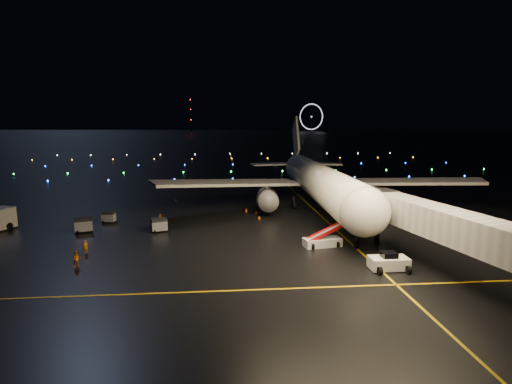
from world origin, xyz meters
The scene contains 20 objects.
ground centered at (0.00, 300.00, 0.00)m, with size 2000.00×2000.00×0.00m, color black.
lane_centre centered at (12.00, 15.00, 0.01)m, with size 0.25×80.00×0.02m, color #D0A508.
lane_cross centered at (-5.00, -10.00, 0.01)m, with size 60.00×0.25×0.02m, color #D0A508.
airliner centered at (12.82, 25.55, 8.06)m, with size 56.87×54.02×16.11m, color silver, non-canonical shape.
pushback_tug centered at (12.89, -6.16, 0.91)m, with size 3.81×1.99×1.81m, color silver.
belt_loader centered at (8.20, 2.01, 1.59)m, with size 6.56×1.79×3.18m, color silver, non-canonical shape.
crew_a centered at (-19.10, 1.71, 0.78)m, with size 0.57×0.37×1.56m, color orange.
crew_b centered at (-18.55, -2.73, 0.86)m, with size 0.84×0.65×1.72m, color orange.
crew_c centered at (-12.45, 12.73, 0.97)m, with size 1.13×0.47×1.93m, color orange.
safety_cone_0 centered at (2.02, 16.54, 0.24)m, with size 0.42×0.42×0.47m, color #FE6404.
safety_cone_1 centered at (0.35, 22.01, 0.27)m, with size 0.47×0.47×0.53m, color #FE6404.
safety_cone_2 centered at (1.87, 20.23, 0.23)m, with size 0.41×0.41×0.46m, color #FE6404.
safety_cone_3 centered at (-12.47, 32.34, 0.22)m, with size 0.39×0.39×0.44m, color #FE6404.
ferris_wheel centered at (170.00, 720.00, 26.00)m, with size 50.00×4.00×52.00m, color black, non-canonical shape.
radio_mast centered at (-60.00, 740.00, 32.00)m, with size 1.80×1.80×64.00m, color black.
taxiway_lights centered at (0.00, 106.00, 0.18)m, with size 164.00×92.00×0.36m, color black, non-canonical shape.
baggage_cart_0 centered at (-12.27, 10.52, 0.87)m, with size 2.06×1.44×1.75m, color gray.
baggage_cart_1 centered at (-12.44, 11.26, 0.82)m, with size 1.92×1.34×1.63m, color gray.
baggage_cart_2 centered at (-20.53, 16.41, 0.76)m, with size 1.79×1.25×1.52m, color gray.
baggage_cart_3 centered at (-22.43, 11.15, 0.95)m, with size 2.24×1.57×1.90m, color gray.
Camera 1 is at (-3.75, -43.10, 14.45)m, focal length 28.00 mm.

